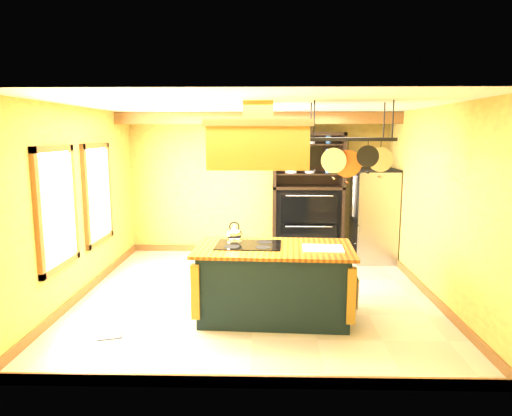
{
  "coord_description": "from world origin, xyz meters",
  "views": [
    {
      "loc": [
        0.16,
        -6.37,
        2.31
      ],
      "look_at": [
        0.0,
        0.3,
        1.23
      ],
      "focal_mm": 32.0,
      "sensor_mm": 36.0,
      "label": 1
    }
  ],
  "objects_px": {
    "kitchen_island": "(274,281)",
    "refrigerator": "(373,217)",
    "range_hood": "(258,142)",
    "hutch": "(307,209)",
    "pot_rack": "(350,148)"
  },
  "relations": [
    {
      "from": "pot_rack",
      "to": "refrigerator",
      "type": "height_order",
      "value": "pot_rack"
    },
    {
      "from": "kitchen_island",
      "to": "refrigerator",
      "type": "distance_m",
      "value": 3.31
    },
    {
      "from": "range_hood",
      "to": "hutch",
      "type": "bearing_deg",
      "value": 73.92
    },
    {
      "from": "hutch",
      "to": "refrigerator",
      "type": "bearing_deg",
      "value": -16.25
    },
    {
      "from": "refrigerator",
      "to": "hutch",
      "type": "relative_size",
      "value": 0.71
    },
    {
      "from": "kitchen_island",
      "to": "hutch",
      "type": "relative_size",
      "value": 0.86
    },
    {
      "from": "kitchen_island",
      "to": "pot_rack",
      "type": "height_order",
      "value": "pot_rack"
    },
    {
      "from": "kitchen_island",
      "to": "refrigerator",
      "type": "bearing_deg",
      "value": 58.44
    },
    {
      "from": "kitchen_island",
      "to": "refrigerator",
      "type": "height_order",
      "value": "refrigerator"
    },
    {
      "from": "range_hood",
      "to": "refrigerator",
      "type": "relative_size",
      "value": 0.76
    },
    {
      "from": "range_hood",
      "to": "hutch",
      "type": "relative_size",
      "value": 0.54
    },
    {
      "from": "kitchen_island",
      "to": "range_hood",
      "type": "relative_size",
      "value": 1.6
    },
    {
      "from": "range_hood",
      "to": "kitchen_island",
      "type": "bearing_deg",
      "value": 0.23
    },
    {
      "from": "refrigerator",
      "to": "hutch",
      "type": "height_order",
      "value": "hutch"
    },
    {
      "from": "pot_rack",
      "to": "range_hood",
      "type": "bearing_deg",
      "value": -179.4
    }
  ]
}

